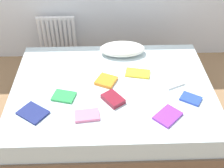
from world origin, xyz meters
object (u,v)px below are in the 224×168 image
object	(u,v)px
textbook_orange	(106,81)
textbook_yellow	(138,73)
textbook_blue	(191,99)
radiator	(57,36)
pillow	(122,49)
bed	(112,104)
textbook_maroon	(113,99)
textbook_pink	(87,115)
textbook_navy	(33,113)
textbook_green	(64,96)
textbook_purple	(168,116)
textbook_white	(173,82)

from	to	relation	value
textbook_orange	textbook_yellow	xyz separation A→B (m)	(0.33, 0.12, -0.01)
textbook_blue	textbook_yellow	size ratio (longest dim) A/B	0.74
radiator	pillow	xyz separation A→B (m)	(0.82, -0.64, 0.18)
bed	radiator	world-z (taller)	radiator
textbook_maroon	textbook_pink	bearing A→B (deg)	-86.26
radiator	textbook_orange	bearing A→B (deg)	-61.18
textbook_maroon	textbook_navy	size ratio (longest dim) A/B	0.83
pillow	textbook_blue	xyz separation A→B (m)	(0.59, -0.79, -0.05)
textbook_green	bed	bearing A→B (deg)	33.59
radiator	textbook_green	world-z (taller)	radiator
textbook_orange	textbook_green	xyz separation A→B (m)	(-0.40, -0.21, -0.01)
radiator	textbook_pink	xyz separation A→B (m)	(0.45, -1.61, 0.13)
textbook_yellow	textbook_maroon	distance (m)	0.48
textbook_purple	textbook_white	xyz separation A→B (m)	(0.13, 0.46, -0.00)
bed	textbook_orange	distance (m)	0.28
bed	textbook_maroon	bearing A→B (deg)	-89.61
textbook_white	bed	bearing A→B (deg)	157.66
textbook_purple	textbook_navy	distance (m)	1.18
textbook_pink	bed	bearing A→B (deg)	53.87
textbook_yellow	textbook_green	bearing A→B (deg)	-143.50
pillow	textbook_navy	xyz separation A→B (m)	(-0.84, -0.92, -0.05)
textbook_purple	pillow	bearing A→B (deg)	63.80
radiator	pillow	world-z (taller)	radiator
bed	textbook_blue	world-z (taller)	textbook_blue
textbook_green	textbook_purple	distance (m)	0.97
textbook_blue	textbook_navy	distance (m)	1.44
textbook_green	textbook_white	world-z (taller)	same
textbook_blue	textbook_pink	bearing A→B (deg)	-136.09
bed	textbook_green	distance (m)	0.55
textbook_purple	textbook_navy	bearing A→B (deg)	131.44
textbook_pink	textbook_white	world-z (taller)	textbook_pink
textbook_orange	textbook_yellow	size ratio (longest dim) A/B	0.73
textbook_green	textbook_purple	bearing A→B (deg)	-2.20
textbook_blue	textbook_yellow	bearing A→B (deg)	171.00
pillow	textbook_green	world-z (taller)	pillow
textbook_blue	textbook_green	distance (m)	1.18
bed	textbook_orange	world-z (taller)	textbook_orange
textbook_yellow	textbook_white	bearing A→B (deg)	-13.47
pillow	textbook_pink	distance (m)	1.04
textbook_green	textbook_orange	bearing A→B (deg)	43.15
textbook_blue	textbook_orange	xyz separation A→B (m)	(-0.78, 0.29, 0.00)
bed	radiator	size ratio (longest dim) A/B	3.69
textbook_blue	textbook_pink	size ratio (longest dim) A/B	0.86
radiator	textbook_purple	bearing A→B (deg)	-54.91
bed	textbook_green	bearing A→B (deg)	-161.49
textbook_maroon	textbook_navy	distance (m)	0.72
textbook_yellow	textbook_pink	distance (m)	0.78
radiator	pillow	bearing A→B (deg)	-38.04
textbook_orange	textbook_purple	size ratio (longest dim) A/B	0.78
textbook_blue	textbook_maroon	distance (m)	0.72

